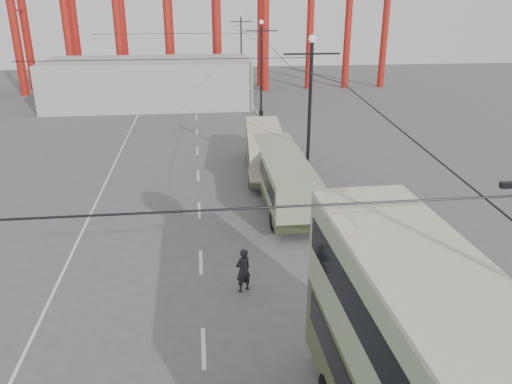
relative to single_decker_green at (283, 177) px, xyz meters
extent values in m
cube|color=silver|center=(-4.85, 2.50, -1.63)|extent=(0.15, 82.00, 0.01)
cube|color=silver|center=(1.55, 3.50, -1.63)|extent=(0.12, 120.00, 0.01)
cube|color=silver|center=(-10.85, 3.50, -1.63)|extent=(0.12, 120.00, 0.01)
cylinder|color=black|center=(1.75, 1.50, 2.86)|extent=(0.20, 0.20, 9.00)
cylinder|color=black|center=(1.75, 1.50, -1.39)|extent=(0.44, 0.44, 0.50)
cube|color=black|center=(1.75, 1.50, 6.66)|extent=(3.20, 0.10, 0.10)
sphere|color=white|center=(1.75, 1.50, 7.46)|extent=(0.44, 0.44, 0.44)
cylinder|color=black|center=(1.75, 23.50, 2.86)|extent=(0.20, 0.20, 9.00)
cylinder|color=black|center=(1.75, 23.50, -1.39)|extent=(0.44, 0.44, 0.50)
cube|color=black|center=(1.75, 23.50, 6.66)|extent=(3.20, 0.10, 0.10)
sphere|color=white|center=(1.75, 23.50, 7.46)|extent=(0.44, 0.44, 0.44)
cylinder|color=black|center=(1.75, 45.50, 2.86)|extent=(0.20, 0.20, 9.00)
cylinder|color=black|center=(1.75, 45.50, -1.39)|extent=(0.44, 0.44, 0.50)
cube|color=black|center=(1.75, 45.50, 6.66)|extent=(3.20, 0.10, 0.10)
sphere|color=white|center=(1.75, 45.50, 7.46)|extent=(0.44, 0.44, 0.44)
cylinder|color=maroon|center=(-25.85, 38.50, 7.36)|extent=(1.00, 1.00, 18.00)
cylinder|color=maroon|center=(-25.85, 42.50, 7.36)|extent=(1.00, 1.00, 18.00)
cylinder|color=maroon|center=(15.15, 39.50, 9.36)|extent=(0.90, 0.90, 22.00)
cylinder|color=maroon|center=(20.15, 39.50, 5.36)|extent=(0.90, 0.90, 14.00)
cube|color=#9D9D98|center=(-9.85, 30.50, 0.86)|extent=(22.00, 10.00, 5.00)
cube|color=gray|center=(-0.03, -18.73, 2.95)|extent=(2.91, 11.10, 2.43)
cube|color=black|center=(-0.03, -18.73, 3.06)|extent=(2.94, 10.44, 0.94)
cube|color=beige|center=(-0.03, -18.73, 4.24)|extent=(2.93, 11.10, 0.13)
cube|color=gray|center=(0.00, 0.00, 0.00)|extent=(2.42, 10.29, 2.24)
cube|color=black|center=(0.00, 0.00, 0.37)|extent=(2.45, 9.17, 0.89)
cube|color=#3A4726|center=(0.00, 0.00, -0.89)|extent=(2.45, 10.29, 0.47)
cube|color=gray|center=(0.00, 0.00, 1.19)|extent=(2.44, 10.29, 0.15)
cylinder|color=black|center=(-1.03, 2.90, -1.17)|extent=(0.27, 0.94, 0.93)
cylinder|color=black|center=(1.08, 2.89, -1.17)|extent=(0.27, 0.94, 0.93)
cylinder|color=black|center=(-1.08, -3.26, -1.17)|extent=(0.27, 0.94, 0.93)
cylinder|color=black|center=(1.03, -3.27, -1.17)|extent=(0.27, 0.94, 0.93)
cube|color=beige|center=(-0.30, 5.64, -0.01)|extent=(3.05, 9.46, 2.23)
cube|color=black|center=(-0.30, 5.64, 0.36)|extent=(3.00, 8.35, 0.88)
cube|color=#3A4726|center=(-0.30, 5.64, -0.89)|extent=(3.08, 9.46, 0.47)
cube|color=beige|center=(-0.30, 5.64, 1.18)|extent=(3.07, 9.46, 0.15)
cylinder|color=black|center=(-1.16, 8.14, -1.17)|extent=(0.33, 0.95, 0.93)
cylinder|color=black|center=(0.93, 7.97, -1.17)|extent=(0.33, 0.95, 0.93)
cylinder|color=black|center=(-1.57, 2.94, -1.17)|extent=(0.33, 0.95, 0.93)
cylinder|color=black|center=(0.53, 2.78, -1.17)|extent=(0.33, 0.95, 0.93)
imported|color=black|center=(-3.16, -9.07, -0.69)|extent=(0.82, 0.73, 1.89)
camera|label=1|loc=(-4.72, -26.59, 9.49)|focal=35.00mm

